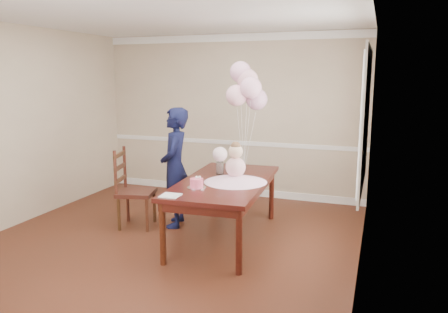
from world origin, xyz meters
TOP-DOWN VIEW (x-y plane):
  - floor at (0.00, 0.00)m, footprint 4.50×5.00m
  - ceiling at (0.00, 0.00)m, footprint 4.50×5.00m
  - wall_back at (0.00, 2.50)m, footprint 4.50×0.02m
  - wall_left at (-2.25, 0.00)m, footprint 0.02×5.00m
  - wall_right at (2.25, 0.00)m, footprint 0.02×5.00m
  - chair_rail_trim at (0.00, 2.49)m, footprint 4.50×0.02m
  - crown_molding at (0.00, 2.49)m, footprint 4.50×0.02m
  - baseboard_trim at (0.00, 2.49)m, footprint 4.50×0.02m
  - window_frame at (2.23, 0.50)m, footprint 0.02×1.66m
  - window_blinds at (2.21, 0.50)m, footprint 0.01×1.50m
  - dining_table_top at (0.62, 0.46)m, footprint 1.13×2.07m
  - table_apron at (0.62, 0.46)m, footprint 1.02×1.97m
  - table_leg_fl at (0.25, -0.49)m, footprint 0.07×0.07m
  - table_leg_fr at (1.10, -0.44)m, footprint 0.07×0.07m
  - table_leg_bl at (0.14, 1.36)m, footprint 0.07×0.07m
  - table_leg_br at (0.99, 1.41)m, footprint 0.07×0.07m
  - baby_skirt at (0.77, 0.42)m, footprint 0.81×0.81m
  - baby_torso at (0.77, 0.42)m, footprint 0.24×0.24m
  - baby_head at (0.77, 0.42)m, footprint 0.17×0.17m
  - baby_hair at (0.77, 0.42)m, footprint 0.12×0.12m
  - cake_platter at (0.45, -0.01)m, footprint 0.23×0.23m
  - birthday_cake at (0.45, -0.01)m, footprint 0.16×0.16m
  - cake_flower_a at (0.45, -0.01)m, footprint 0.03×0.03m
  - cake_flower_b at (0.48, 0.01)m, footprint 0.03×0.03m
  - rose_vase_near at (0.45, 0.75)m, footprint 0.11×0.11m
  - roses_near at (0.45, 0.75)m, footprint 0.19×0.19m
  - napkin at (0.32, -0.42)m, footprint 0.21×0.21m
  - balloon_weight at (0.69, 1.02)m, footprint 0.04×0.04m
  - balloon_a at (0.59, 1.01)m, footprint 0.28×0.28m
  - balloon_b at (0.79, 0.97)m, footprint 0.28×0.28m
  - balloon_c at (0.70, 1.12)m, footprint 0.28×0.28m
  - balloon_d at (0.60, 1.13)m, footprint 0.28×0.28m
  - balloon_e at (0.83, 1.11)m, footprint 0.28×0.28m
  - balloon_ribbon_a at (0.64, 1.01)m, footprint 0.09×0.01m
  - balloon_ribbon_b at (0.74, 0.99)m, footprint 0.11×0.05m
  - balloon_ribbon_c at (0.69, 1.07)m, footprint 0.02×0.10m
  - balloon_ribbon_d at (0.64, 1.07)m, footprint 0.09×0.10m
  - balloon_ribbon_e at (0.76, 1.06)m, footprint 0.14×0.08m
  - dining_chair_seat at (-0.65, 0.48)m, footprint 0.56×0.56m
  - chair_leg_fl at (-0.79, 0.25)m, footprint 0.05×0.05m
  - chair_leg_fr at (-0.42, 0.35)m, footprint 0.05×0.05m
  - chair_leg_bl at (-0.88, 0.62)m, footprint 0.05×0.05m
  - chair_leg_br at (-0.51, 0.71)m, footprint 0.05×0.05m
  - chair_back_post_l at (-0.81, 0.25)m, footprint 0.05×0.05m
  - chair_back_post_r at (-0.90, 0.61)m, footprint 0.05×0.05m
  - chair_slat_low at (-0.85, 0.43)m, footprint 0.13×0.42m
  - chair_slat_mid at (-0.85, 0.43)m, footprint 0.13×0.42m
  - chair_slat_top at (-0.85, 0.43)m, footprint 0.13×0.42m
  - woman at (-0.18, 0.71)m, footprint 0.55×0.67m

SIDE VIEW (x-z plane):
  - floor at x=0.00m, z-range 0.00..0.00m
  - baseboard_trim at x=0.00m, z-range 0.00..0.12m
  - chair_leg_fl at x=-0.79m, z-range 0.00..0.45m
  - chair_leg_fr at x=-0.42m, z-range 0.00..0.45m
  - chair_leg_bl at x=-0.88m, z-range 0.00..0.45m
  - chair_leg_br at x=-0.51m, z-range 0.00..0.45m
  - table_leg_fl at x=0.25m, z-range 0.00..0.71m
  - table_leg_fr at x=1.10m, z-range 0.00..0.71m
  - table_leg_bl at x=0.14m, z-range 0.00..0.71m
  - table_leg_br at x=0.99m, z-range 0.00..0.71m
  - dining_chair_seat at x=-0.65m, z-range 0.45..0.50m
  - chair_slat_low at x=-0.85m, z-range 0.63..0.68m
  - table_apron at x=0.62m, z-range 0.60..0.71m
  - dining_table_top at x=0.62m, z-range 0.71..0.76m
  - cake_platter at x=0.45m, z-range 0.76..0.76m
  - napkin at x=0.32m, z-range 0.76..0.77m
  - balloon_weight at x=0.69m, z-range 0.76..0.78m
  - chair_back_post_l at x=-0.81m, z-range 0.48..1.07m
  - chair_back_post_r at x=-0.90m, z-range 0.48..1.07m
  - woman at x=-0.18m, z-range 0.00..1.61m
  - baby_skirt at x=0.77m, z-range 0.76..0.86m
  - birthday_cake at x=0.45m, z-range 0.76..0.87m
  - chair_slat_mid at x=-0.85m, z-range 0.79..0.85m
  - rose_vase_near at x=0.45m, z-range 0.76..0.92m
  - cake_flower_a at x=0.45m, z-range 0.87..0.90m
  - cake_flower_b at x=0.48m, z-range 0.87..0.90m
  - chair_rail_trim at x=0.00m, z-range 0.86..0.94m
  - baby_torso at x=0.77m, z-range 0.82..1.06m
  - chair_slat_top at x=-0.85m, z-range 0.96..1.02m
  - roses_near at x=0.45m, z-range 0.92..1.11m
  - baby_head at x=0.77m, z-range 1.04..1.21m
  - balloon_ribbon_e at x=0.76m, z-range 0.77..1.56m
  - baby_hair at x=0.77m, z-range 1.13..1.25m
  - balloon_ribbon_a at x=0.64m, z-range 0.77..1.61m
  - balloon_ribbon_b at x=0.74m, z-range 0.77..1.71m
  - balloon_ribbon_c at x=0.69m, z-range 0.77..1.81m
  - balloon_ribbon_d at x=0.64m, z-range 0.77..1.91m
  - wall_back at x=0.00m, z-range 0.00..2.70m
  - wall_left at x=-2.25m, z-range 0.00..2.70m
  - wall_right at x=2.25m, z-range 0.00..2.70m
  - window_frame at x=2.23m, z-range 0.77..2.33m
  - window_blinds at x=2.21m, z-range 0.85..2.25m
  - balloon_e at x=0.83m, z-range 1.57..1.86m
  - balloon_a at x=0.59m, z-range 1.62..1.91m
  - balloon_b at x=0.79m, z-range 1.72..2.01m
  - balloon_c at x=0.70m, z-range 1.82..2.11m
  - balloon_d at x=0.60m, z-range 1.93..2.21m
  - crown_molding at x=0.00m, z-range 2.57..2.69m
  - ceiling at x=0.00m, z-range 2.69..2.71m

